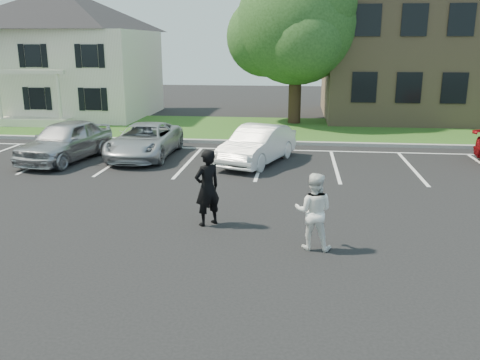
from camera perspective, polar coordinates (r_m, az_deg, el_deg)
name	(u,v)px	position (r m, az deg, el deg)	size (l,w,h in m)	color
ground_plane	(235,244)	(11.77, -0.56, -7.15)	(90.00, 90.00, 0.00)	black
curb	(267,142)	(23.27, 3.08, 4.23)	(40.00, 0.30, 0.15)	gray
grass_strip	(272,129)	(27.21, 3.60, 5.74)	(44.00, 8.00, 0.08)	#25511F
stall_lines	(298,159)	(20.26, 6.50, 2.32)	(34.00, 5.36, 0.01)	silver
house	(66,54)	(33.97, -19.00, 13.26)	(10.30, 9.22, 7.60)	beige
tree	(298,26)	(29.05, 6.57, 16.78)	(7.80, 7.20, 8.80)	black
man_black_suit	(207,188)	(12.69, -3.70, -0.87)	(0.71, 0.47, 1.95)	black
man_white_shirt	(314,211)	(11.34, 8.26, -3.50)	(0.85, 0.66, 1.74)	white
car_silver_west	(66,141)	(20.95, -19.00, 4.20)	(1.86, 4.63, 1.58)	#B2B2B7
car_silver_minivan	(145,141)	(20.83, -10.65, 4.37)	(2.22, 4.82, 1.34)	#AFB2B7
car_white_sedan	(258,145)	(19.39, 1.99, 3.96)	(1.51, 4.33, 1.43)	white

